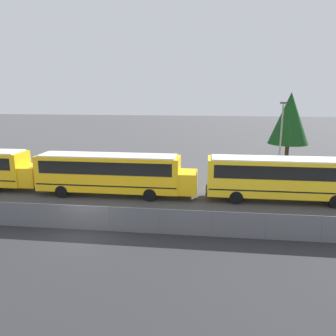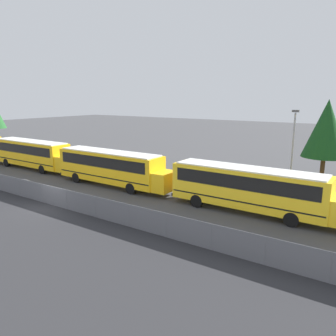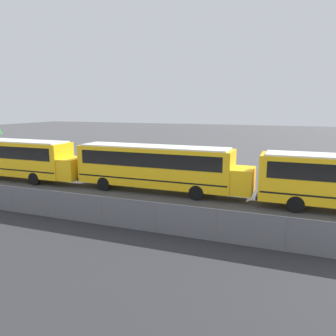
# 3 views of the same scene
# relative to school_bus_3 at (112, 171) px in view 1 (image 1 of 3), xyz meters

# --- Properties ---
(ground_plane) EXTENTS (200.00, 200.00, 0.00)m
(ground_plane) POSITION_rel_school_bus_3_xyz_m (0.33, -6.94, -2.01)
(ground_plane) COLOR #424244
(road_strip) EXTENTS (141.32, 12.00, 0.01)m
(road_strip) POSITION_rel_school_bus_3_xyz_m (0.33, -12.94, -2.01)
(road_strip) COLOR #2B2B2D
(road_strip) RESTS_ON ground_plane
(fence) EXTENTS (107.39, 0.07, 1.58)m
(fence) POSITION_rel_school_bus_3_xyz_m (0.33, -6.95, -1.20)
(fence) COLOR #9EA0A5
(fence) RESTS_ON ground_plane
(school_bus_3) EXTENTS (13.03, 2.48, 3.39)m
(school_bus_3) POSITION_rel_school_bus_3_xyz_m (0.00, 0.00, 0.00)
(school_bus_3) COLOR yellow
(school_bus_3) RESTS_ON ground_plane
(school_bus_4) EXTENTS (13.03, 2.48, 3.39)m
(school_bus_4) POSITION_rel_school_bus_3_xyz_m (13.74, 0.18, 0.00)
(school_bus_4) COLOR yellow
(school_bus_4) RESTS_ON ground_plane
(light_pole) EXTENTS (0.60, 0.24, 7.36)m
(light_pole) POSITION_rel_school_bus_3_xyz_m (14.71, 8.02, 2.05)
(light_pole) COLOR gray
(light_pole) RESTS_ON ground_plane
(tree_0) EXTENTS (4.40, 4.40, 8.28)m
(tree_0) POSITION_rel_school_bus_3_xyz_m (16.58, 13.12, 3.39)
(tree_0) COLOR #51381E
(tree_0) RESTS_ON ground_plane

